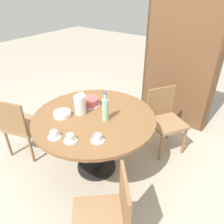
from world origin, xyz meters
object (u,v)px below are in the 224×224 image
object	(u,v)px
chair_b	(165,118)
cake_main	(90,102)
chair_a	(107,216)
cup_d	(82,96)
chair_c	(22,125)
bookshelf	(180,66)
cup_a	(98,138)
cup_c	(54,135)
coffee_pot	(80,104)
cup_b	(70,138)
water_bottle	(105,109)

from	to	relation	value
chair_b	cake_main	size ratio (longest dim) A/B	3.56
chair_a	cup_d	xyz separation A→B (m)	(-1.09, 0.94, 0.33)
chair_c	bookshelf	xyz separation A→B (m)	(1.25, 1.99, 0.46)
cup_d	bookshelf	bearing A→B (deg)	63.39
cake_main	cup_a	world-z (taller)	cake_main
cake_main	cup_c	bearing A→B (deg)	-78.65
cake_main	cup_c	distance (m)	0.68
coffee_pot	cup_b	bearing A→B (deg)	-58.30
chair_b	cup_a	world-z (taller)	chair_b
chair_b	water_bottle	xyz separation A→B (m)	(-0.34, -0.84, 0.43)
chair_b	cup_a	size ratio (longest dim) A/B	6.60
water_bottle	cup_a	distance (m)	0.38
coffee_pot	water_bottle	xyz separation A→B (m)	(0.31, 0.05, 0.02)
chair_a	chair_b	size ratio (longest dim) A/B	1.00
cup_a	cup_c	xyz separation A→B (m)	(-0.37, -0.19, 0.00)
cup_d	chair_c	bearing A→B (deg)	-133.45
chair_a	chair_c	world-z (taller)	same
chair_b	cake_main	distance (m)	1.04
chair_b	chair_a	bearing A→B (deg)	-139.64
chair_c	coffee_pot	size ratio (longest dim) A/B	3.38
chair_b	bookshelf	bearing A→B (deg)	44.30
cup_b	cup_c	xyz separation A→B (m)	(-0.16, -0.05, 0.00)
water_bottle	cake_main	xyz separation A→B (m)	(-0.34, 0.14, -0.09)
chair_a	cup_b	size ratio (longest dim) A/B	6.60
chair_a	cup_c	size ratio (longest dim) A/B	6.60
bookshelf	cup_d	size ratio (longest dim) A/B	14.95
cup_a	cup_c	bearing A→B (deg)	-152.11
bookshelf	coffee_pot	distance (m)	1.76
cup_a	water_bottle	bearing A→B (deg)	115.58
coffee_pot	chair_b	bearing A→B (deg)	54.29
cup_a	cup_d	bearing A→B (deg)	142.04
coffee_pot	cup_a	xyz separation A→B (m)	(0.46, -0.27, -0.09)
bookshelf	cake_main	xyz separation A→B (m)	(-0.52, -1.49, -0.12)
chair_c	cup_b	size ratio (longest dim) A/B	6.60
water_bottle	cup_b	distance (m)	0.49
chair_c	cake_main	xyz separation A→B (m)	(0.73, 0.50, 0.34)
chair_a	water_bottle	xyz separation A→B (m)	(-0.55, 0.72, 0.43)
chair_b	cup_b	world-z (taller)	chair_b
coffee_pot	cup_b	world-z (taller)	coffee_pot
chair_a	cup_b	world-z (taller)	chair_a
water_bottle	cup_a	size ratio (longest dim) A/B	2.51
bookshelf	coffee_pot	world-z (taller)	bookshelf
bookshelf	cup_d	distance (m)	1.60
cup_d	cup_a	bearing A→B (deg)	-37.96
cup_b	chair_b	bearing A→B (deg)	73.70
chair_a	cake_main	xyz separation A→B (m)	(-0.89, 0.87, 0.34)
water_bottle	coffee_pot	bearing A→B (deg)	-170.21
chair_a	water_bottle	size ratio (longest dim) A/B	2.63
cup_c	chair_a	bearing A→B (deg)	-14.87
cake_main	cup_a	xyz separation A→B (m)	(0.50, -0.47, -0.01)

